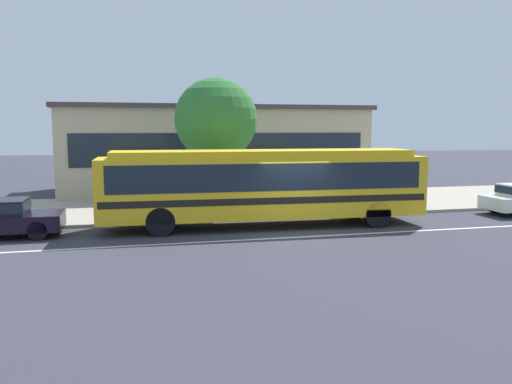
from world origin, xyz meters
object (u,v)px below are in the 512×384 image
object	(u,v)px
pedestrian_waiting_near_sign	(176,190)
bus_stop_sign	(353,176)
transit_bus	(264,182)
street_tree_near_stop	(216,120)

from	to	relation	value
pedestrian_waiting_near_sign	bus_stop_sign	distance (m)	7.53
transit_bus	bus_stop_sign	bearing A→B (deg)	24.02
pedestrian_waiting_near_sign	street_tree_near_stop	xyz separation A→B (m)	(1.88, 1.06, 2.91)
transit_bus	bus_stop_sign	world-z (taller)	transit_bus
pedestrian_waiting_near_sign	bus_stop_sign	bearing A→B (deg)	-8.11
bus_stop_sign	street_tree_near_stop	bearing A→B (deg)	159.16
street_tree_near_stop	bus_stop_sign	bearing A→B (deg)	-20.84
transit_bus	pedestrian_waiting_near_sign	size ratio (longest dim) A/B	7.09
transit_bus	bus_stop_sign	distance (m)	4.90
transit_bus	pedestrian_waiting_near_sign	world-z (taller)	transit_bus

